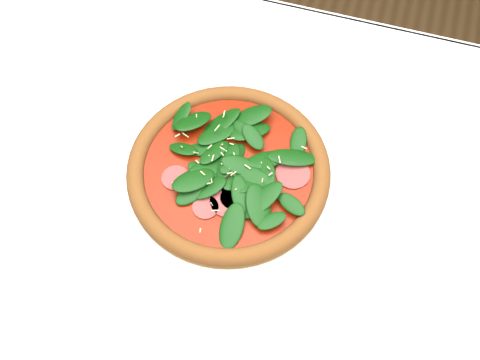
% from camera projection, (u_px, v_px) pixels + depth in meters
% --- Properties ---
extents(ground, '(6.00, 6.00, 0.00)m').
position_uv_depth(ground, '(245.00, 328.00, 1.41)').
color(ground, brown).
rests_on(ground, ground).
extents(dining_table, '(1.21, 0.81, 0.75)m').
position_uv_depth(dining_table, '(248.00, 235.00, 0.84)').
color(dining_table, white).
rests_on(dining_table, ground).
extents(plate, '(0.34, 0.34, 0.01)m').
position_uv_depth(plate, '(229.00, 175.00, 0.77)').
color(plate, silver).
rests_on(plate, dining_table).
extents(pizza, '(0.30, 0.30, 0.04)m').
position_uv_depth(pizza, '(229.00, 168.00, 0.75)').
color(pizza, olive).
rests_on(pizza, plate).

